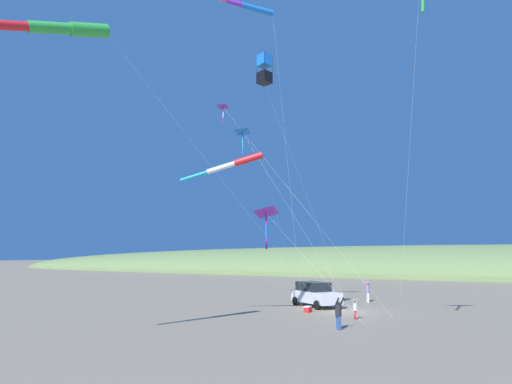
% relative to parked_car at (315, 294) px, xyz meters
% --- Properties ---
extents(ground_plane, '(600.00, 600.00, 0.00)m').
position_rel_parked_car_xyz_m(ground_plane, '(1.46, 2.86, -0.95)').
color(ground_plane, gray).
extents(dune_ridge_grassy, '(28.00, 240.00, 11.55)m').
position_rel_parked_car_xyz_m(dune_ridge_grassy, '(-53.54, 2.86, -0.95)').
color(dune_ridge_grassy, '#6B844C').
rests_on(dune_ridge_grassy, ground_plane).
extents(parked_car, '(3.97, 4.59, 1.85)m').
position_rel_parked_car_xyz_m(parked_car, '(0.00, 0.00, 0.00)').
color(parked_car, silver).
rests_on(parked_car, ground_plane).
extents(cooler_box, '(0.62, 0.42, 0.42)m').
position_rel_parked_car_xyz_m(cooler_box, '(3.24, 0.64, -0.74)').
color(cooler_box, red).
rests_on(cooler_box, ground_plane).
extents(person_adult_flyer, '(0.67, 0.62, 1.87)m').
position_rel_parked_car_xyz_m(person_adult_flyer, '(-4.92, 2.83, 0.07)').
color(person_adult_flyer, silver).
rests_on(person_adult_flyer, ground_plane).
extents(person_child_green_jacket, '(0.59, 0.61, 1.71)m').
position_rel_parked_car_xyz_m(person_child_green_jacket, '(8.78, 4.56, -0.02)').
color(person_child_green_jacket, '#335199').
rests_on(person_child_green_jacket, ground_plane).
extents(person_child_grey_jacket, '(0.45, 0.41, 1.27)m').
position_rel_parked_car_xyz_m(person_child_grey_jacket, '(4.86, 4.40, -0.26)').
color(person_child_grey_jacket, '#B72833').
rests_on(person_child_grey_jacket, ground_plane).
extents(kite_delta_rainbow_low_near, '(2.55, 7.52, 12.34)m').
position_rel_parked_car_xyz_m(kite_delta_rainbow_low_near, '(7.75, -2.03, 11.10)').
color(kite_delta_rainbow_low_near, blue).
rests_on(kite_delta_rainbow_low_near, ground_plane).
extents(kite_delta_black_fish_shape, '(3.71, 8.40, 7.40)m').
position_rel_parked_car_xyz_m(kite_delta_black_fish_shape, '(4.93, -1.74, 5.94)').
color(kite_delta_black_fish_shape, purple).
rests_on(kite_delta_black_fish_shape, ground_plane).
extents(kite_windsock_yellow_midlevel, '(21.40, 6.95, 14.02)m').
position_rel_parked_car_xyz_m(kite_windsock_yellow_midlevel, '(21.01, -3.21, 12.12)').
color(kite_windsock_yellow_midlevel, green).
rests_on(kite_windsock_yellow_midlevel, ground_plane).
extents(kite_windsock_small_distant, '(9.74, 4.89, 21.23)m').
position_rel_parked_car_xyz_m(kite_windsock_small_distant, '(8.81, -1.70, 19.75)').
color(kite_windsock_small_distant, blue).
rests_on(kite_windsock_small_distant, ground_plane).
extents(kite_windsock_striped_overhead, '(10.74, 4.92, 10.09)m').
position_rel_parked_car_xyz_m(kite_windsock_striped_overhead, '(9.99, -1.31, 8.44)').
color(kite_windsock_striped_overhead, red).
rests_on(kite_windsock_striped_overhead, ground_plane).
extents(kite_delta_magenta_far_left, '(1.14, 13.11, 16.02)m').
position_rel_parked_car_xyz_m(kite_delta_magenta_far_left, '(3.99, -5.99, 14.75)').
color(kite_delta_magenta_far_left, purple).
rests_on(kite_delta_magenta_far_left, ground_plane).
extents(kite_box_white_trailing, '(10.52, 2.24, 15.86)m').
position_rel_parked_car_xyz_m(kite_box_white_trailing, '(10.02, 0.82, 14.00)').
color(kite_box_white_trailing, blue).
rests_on(kite_box_white_trailing, ground_plane).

